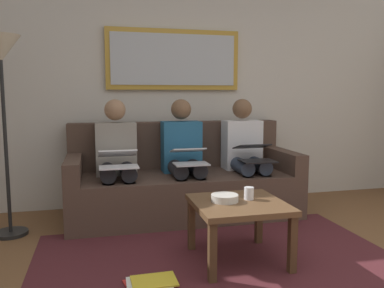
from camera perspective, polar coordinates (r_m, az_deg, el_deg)
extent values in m
cube|color=beige|center=(4.33, -2.88, 8.69)|extent=(6.00, 0.12, 2.60)
cube|color=#4C1E23|center=(2.89, 4.22, -16.98)|extent=(2.60, 1.80, 0.01)
cube|color=#4C382D|center=(3.91, -1.23, -7.24)|extent=(2.20, 0.90, 0.42)
cube|color=#4C382D|center=(4.17, -2.30, -0.07)|extent=(2.20, 0.20, 0.48)
cube|color=#4C382D|center=(4.19, 12.64, -2.12)|extent=(0.14, 0.90, 0.20)
cube|color=#4C382D|center=(3.77, -16.76, -3.30)|extent=(0.14, 0.90, 0.20)
cube|color=#B7892D|center=(4.26, -2.67, 12.09)|extent=(1.42, 0.04, 0.63)
cube|color=#B2B7BC|center=(4.23, -2.60, 12.12)|extent=(1.32, 0.01, 0.53)
cube|color=brown|center=(2.84, 6.77, -8.68)|extent=(0.63, 0.63, 0.04)
cube|color=#4C331E|center=(2.77, 14.31, -13.92)|extent=(0.05, 0.05, 0.39)
cube|color=#4C331E|center=(2.57, 2.96, -15.41)|extent=(0.05, 0.05, 0.39)
cube|color=#4C331E|center=(3.24, 9.63, -10.67)|extent=(0.05, 0.05, 0.39)
cube|color=#4C331E|center=(3.07, -0.09, -11.58)|extent=(0.05, 0.05, 0.39)
cylinder|color=silver|center=(2.89, 8.23, -7.08)|extent=(0.07, 0.07, 0.09)
cylinder|color=beige|center=(2.82, 4.74, -7.78)|extent=(0.19, 0.19, 0.05)
cube|color=silver|center=(4.11, 7.19, -0.08)|extent=(0.38, 0.22, 0.50)
sphere|color=brown|center=(4.08, 7.27, 5.08)|extent=(0.20, 0.20, 0.20)
cylinder|color=#384256|center=(3.97, 9.45, -2.99)|extent=(0.14, 0.42, 0.14)
cylinder|color=#384256|center=(3.91, 7.02, -3.12)|extent=(0.14, 0.42, 0.14)
cylinder|color=#384256|center=(3.85, 10.61, -7.63)|extent=(0.11, 0.11, 0.42)
cylinder|color=#384256|center=(3.78, 8.09, -7.85)|extent=(0.11, 0.11, 0.42)
cube|color=black|center=(3.74, 9.47, -2.45)|extent=(0.32, 0.23, 0.01)
cube|color=black|center=(3.85, 8.66, -0.36)|extent=(0.32, 0.23, 0.07)
cube|color=#A5C6EA|center=(3.85, 8.68, -0.31)|extent=(0.29, 0.20, 0.05)
cube|color=#235B84|center=(3.92, -1.57, -0.37)|extent=(0.38, 0.22, 0.50)
sphere|color=brown|center=(3.89, -1.59, 5.04)|extent=(0.20, 0.20, 0.20)
cylinder|color=#232328|center=(3.77, 0.46, -3.44)|extent=(0.14, 0.42, 0.14)
cylinder|color=#232328|center=(3.73, -2.23, -3.56)|extent=(0.14, 0.42, 0.14)
cylinder|color=#232328|center=(3.64, 1.28, -8.38)|extent=(0.11, 0.11, 0.42)
cylinder|color=#232328|center=(3.59, -1.52, -8.56)|extent=(0.11, 0.11, 0.42)
cube|color=silver|center=(3.53, -0.12, -2.90)|extent=(0.31, 0.21, 0.01)
cube|color=silver|center=(3.64, -0.60, -0.90)|extent=(0.31, 0.21, 0.06)
cube|color=#A5C6EA|center=(3.64, -0.58, -0.84)|extent=(0.28, 0.18, 0.05)
cube|color=gray|center=(3.84, -10.95, -0.66)|extent=(0.38, 0.22, 0.50)
sphere|color=#997051|center=(3.81, -11.08, 4.87)|extent=(0.20, 0.20, 0.20)
cylinder|color=#232328|center=(3.67, -9.30, -3.84)|extent=(0.14, 0.42, 0.14)
cylinder|color=#232328|center=(3.66, -12.12, -3.93)|extent=(0.14, 0.42, 0.14)
cylinder|color=#232328|center=(3.53, -8.93, -8.94)|extent=(0.11, 0.11, 0.42)
cylinder|color=#232328|center=(3.52, -11.89, -9.06)|extent=(0.11, 0.11, 0.42)
cube|color=white|center=(3.44, -10.54, -3.30)|extent=(0.33, 0.20, 0.01)
cube|color=white|center=(3.56, -10.71, -1.32)|extent=(0.33, 0.19, 0.08)
cube|color=#A5C6EA|center=(3.56, -10.71, -1.27)|extent=(0.30, 0.17, 0.07)
cube|color=red|center=(2.63, -6.36, -19.37)|extent=(0.31, 0.25, 0.01)
cube|color=white|center=(2.61, -6.21, -19.34)|extent=(0.29, 0.21, 0.01)
cube|color=yellow|center=(2.61, -5.51, -19.10)|extent=(0.28, 0.20, 0.01)
cylinder|color=black|center=(3.76, -24.73, -11.62)|extent=(0.28, 0.28, 0.03)
cylinder|color=black|center=(3.60, -25.33, -0.44)|extent=(0.03, 0.03, 1.50)
cone|color=beige|center=(3.59, -26.03, 12.30)|extent=(0.32, 0.32, 0.22)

